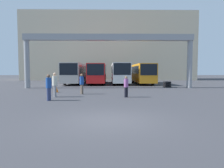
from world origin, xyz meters
TOP-DOWN VIEW (x-y plane):
  - ground_plane at (0.00, 0.00)m, footprint 200.00×200.00m
  - building_backdrop at (0.00, 41.52)m, footprint 38.78×12.00m
  - overhead_gantry at (0.00, 15.62)m, footprint 19.62×0.80m
  - bus_slot_0 at (-5.25, 24.51)m, footprint 2.61×12.42m
  - bus_slot_1 at (-1.75, 23.92)m, footprint 2.47×11.24m
  - bus_slot_2 at (1.75, 24.43)m, footprint 2.50×12.26m
  - bus_slot_3 at (5.25, 23.57)m, footprint 2.45×10.54m
  - pedestrian_mid_left at (-2.32, 9.28)m, footprint 0.36×0.36m
  - pedestrian_near_left at (-4.10, 7.39)m, footprint 0.38×0.38m
  - pedestrian_near_center at (1.30, 7.17)m, footprint 0.33×0.33m
  - pedestrian_mid_right at (-4.01, 5.52)m, footprint 0.36×0.36m
  - traffic_cone at (-4.92, 10.84)m, footprint 0.43×0.43m
  - tire_stack at (7.17, 16.64)m, footprint 1.04×1.04m

SIDE VIEW (x-z plane):
  - ground_plane at x=0.00m, z-range 0.00..0.00m
  - traffic_cone at x=-4.92m, z-range 0.00..0.59m
  - tire_stack at x=7.17m, z-range 0.00..0.72m
  - pedestrian_near_center at x=1.30m, z-range 0.05..1.64m
  - pedestrian_mid_left at x=-2.32m, z-range 0.05..1.80m
  - pedestrian_mid_right at x=-4.01m, z-range 0.05..1.81m
  - pedestrian_near_left at x=-4.10m, z-range 0.06..1.90m
  - bus_slot_3 at x=5.25m, z-range 0.23..3.28m
  - bus_slot_1 at x=-1.75m, z-range 0.24..3.28m
  - bus_slot_0 at x=-5.25m, z-range 0.24..3.37m
  - bus_slot_2 at x=1.75m, z-range 0.24..3.39m
  - overhead_gantry at x=0.00m, z-range 1.94..8.18m
  - building_backdrop at x=0.00m, z-range 0.00..15.09m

